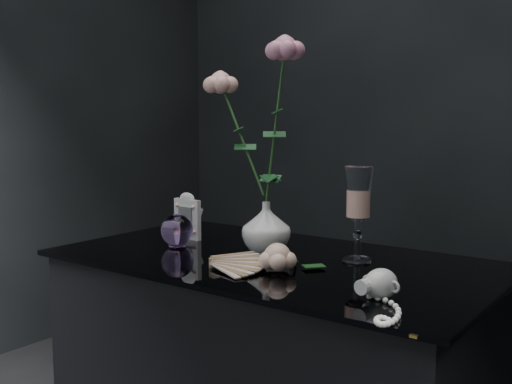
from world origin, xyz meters
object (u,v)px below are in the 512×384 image
Objects in this scene: vase at (266,227)px; paperweight at (177,230)px; picture_frame at (187,216)px; wine_glass at (358,214)px; loose_rose at (277,257)px; pearl_jar at (381,282)px.

vase is 0.24m from paperweight.
vase is 0.98× the size of picture_frame.
loose_rose is at bearing -117.63° from wine_glass.
wine_glass is at bearing 42.52° from loose_rose.
vase reaches higher than pearl_jar.
wine_glass is 0.51m from picture_frame.
picture_frame is 0.71× the size of loose_rose.
picture_frame is at bearing -175.66° from wine_glass.
vase is 0.57× the size of wine_glass.
loose_rose is (-0.10, -0.19, -0.08)m from wine_glass.
loose_rose reaches higher than pearl_jar.
wine_glass reaches higher than loose_rose.
paperweight is (0.05, -0.09, -0.02)m from picture_frame.
picture_frame is 0.70m from pearl_jar.
paperweight is 0.63m from pearl_jar.
picture_frame is at bearing 177.75° from vase.
pearl_jar is at bearing -54.80° from wine_glass.
picture_frame is (-0.50, -0.04, -0.05)m from wine_glass.
paperweight is at bearing -59.43° from picture_frame.
wine_glass is 0.48m from paperweight.
paperweight is at bearing 179.02° from pearl_jar.
pearl_jar is (0.17, -0.24, -0.08)m from wine_glass.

